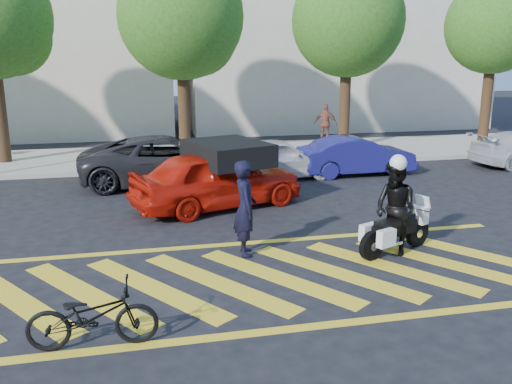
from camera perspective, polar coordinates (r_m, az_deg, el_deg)
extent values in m
plane|color=black|center=(9.82, -0.58, -9.20)|extent=(90.00, 90.00, 0.00)
cube|color=#9E998E|center=(21.24, -7.43, 3.75)|extent=(60.00, 5.00, 0.15)
cube|color=gold|center=(9.84, -23.78, -10.40)|extent=(2.43, 3.21, 0.01)
cube|color=gold|center=(9.68, -17.29, -10.22)|extent=(2.43, 3.21, 0.01)
cube|color=gold|center=(9.63, -10.67, -9.90)|extent=(2.43, 3.21, 0.01)
cube|color=gold|center=(9.72, -4.09, -9.46)|extent=(2.43, 3.21, 0.01)
cube|color=gold|center=(9.92, 2.28, -8.91)|extent=(2.43, 3.21, 0.01)
cube|color=gold|center=(10.24, 8.29, -8.30)|extent=(2.43, 3.21, 0.01)
cube|color=gold|center=(10.67, 13.87, -7.64)|extent=(2.43, 3.21, 0.01)
cube|color=gold|center=(11.19, 18.96, -6.98)|extent=(2.43, 3.21, 0.01)
cube|color=gold|center=(11.78, 23.56, -6.33)|extent=(2.43, 3.21, 0.01)
cube|color=gold|center=(8.15, 2.32, -14.35)|extent=(12.00, 0.20, 0.01)
cube|color=gold|center=(11.55, -2.58, -5.51)|extent=(12.00, 0.20, 0.01)
cube|color=beige|center=(30.45, -25.21, 15.02)|extent=(16.00, 8.00, 10.00)
cube|color=beige|center=(31.77, 7.67, 17.01)|extent=(16.00, 8.00, 11.00)
cylinder|color=black|center=(21.40, -25.37, 7.79)|extent=(0.44, 0.44, 4.00)
sphere|color=#2B5616|center=(21.49, -24.32, 14.70)|extent=(2.73, 2.73, 2.73)
cylinder|color=black|center=(20.98, -7.60, 8.92)|extent=(0.44, 0.44, 4.00)
sphere|color=#2B5616|center=(20.94, -7.91, 17.85)|extent=(4.60, 4.60, 4.60)
sphere|color=#2B5616|center=(21.26, -6.24, 15.98)|extent=(2.99, 2.99, 2.99)
cylinder|color=black|center=(22.51, 9.32, 9.22)|extent=(0.44, 0.44, 4.00)
sphere|color=#2B5616|center=(22.47, 9.66, 17.39)|extent=(4.40, 4.40, 4.40)
sphere|color=#2B5616|center=(22.95, 10.74, 15.63)|extent=(2.86, 2.86, 2.86)
cylinder|color=black|center=(25.65, 23.09, 8.88)|extent=(0.44, 0.44, 4.00)
sphere|color=#2B5616|center=(25.61, 23.78, 15.78)|extent=(4.00, 4.00, 4.00)
sphere|color=#2B5616|center=(26.19, 24.35, 14.34)|extent=(2.60, 2.60, 2.60)
imported|color=black|center=(10.70, -1.14, -1.73)|extent=(0.51, 0.73, 1.92)
imported|color=black|center=(7.87, -16.83, -12.37)|extent=(1.78, 0.68, 0.93)
cylinder|color=black|center=(10.83, 12.09, -5.57)|extent=(0.59, 0.34, 0.58)
cylinder|color=silver|center=(10.83, 12.09, -5.57)|extent=(0.22, 0.20, 0.18)
cylinder|color=black|center=(11.85, 16.62, -4.13)|extent=(0.59, 0.34, 0.58)
cylinder|color=silver|center=(11.85, 16.62, -4.13)|extent=(0.22, 0.20, 0.18)
cube|color=black|center=(11.23, 14.38, -3.80)|extent=(1.11, 0.64, 0.26)
cube|color=black|center=(11.37, 15.30, -2.70)|extent=(0.47, 0.40, 0.19)
cube|color=black|center=(11.02, 13.68, -3.24)|extent=(0.56, 0.47, 0.11)
cube|color=silver|center=(11.73, 16.75, -2.29)|extent=(0.32, 0.42, 0.35)
cube|color=silver|center=(11.02, 11.76, -4.15)|extent=(0.43, 0.30, 0.34)
cube|color=silver|center=(10.73, 13.55, -4.75)|extent=(0.43, 0.30, 0.34)
imported|color=black|center=(11.12, 14.46, -1.71)|extent=(1.01, 1.11, 1.87)
imported|color=#B91508|center=(14.15, -4.08, 1.41)|extent=(4.87, 3.17, 1.54)
imported|color=black|center=(16.93, -9.17, 3.31)|extent=(5.46, 2.70, 1.49)
imported|color=silver|center=(17.48, 2.12, 3.58)|extent=(4.05, 1.92, 1.34)
imported|color=navy|center=(18.39, 10.53, 3.77)|extent=(3.89, 1.42, 1.27)
imported|color=brown|center=(24.05, 7.33, 7.19)|extent=(1.07, 0.80, 1.69)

